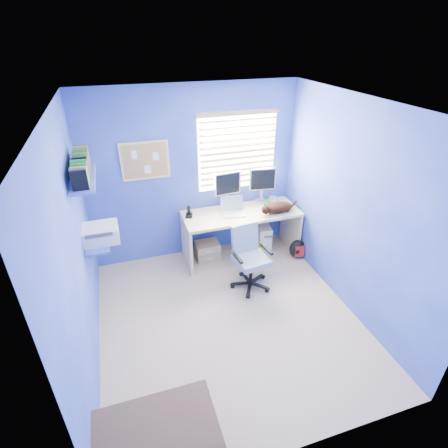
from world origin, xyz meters
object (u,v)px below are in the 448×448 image
object	(u,v)px
tower_pc	(262,237)
office_chair	(250,265)
desk	(241,234)
cat	(279,207)
laptop	(234,207)

from	to	relation	value
tower_pc	office_chair	size ratio (longest dim) A/B	0.52
desk	cat	world-z (taller)	cat
office_chair	desk	bearing A→B (deg)	79.17
office_chair	cat	bearing A→B (deg)	40.40
desk	tower_pc	distance (m)	0.41
tower_pc	office_chair	distance (m)	0.92
office_chair	laptop	bearing A→B (deg)	89.38
desk	cat	xyz separation A→B (m)	(0.52, -0.16, 0.45)
cat	office_chair	size ratio (longest dim) A/B	0.49
desk	office_chair	world-z (taller)	office_chair
cat	tower_pc	world-z (taller)	cat
laptop	office_chair	xyz separation A→B (m)	(-0.01, -0.69, -0.53)
office_chair	tower_pc	bearing A→B (deg)	55.55
laptop	cat	world-z (taller)	laptop
laptop	tower_pc	distance (m)	0.81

